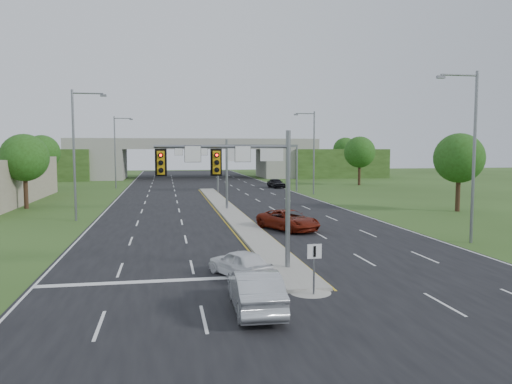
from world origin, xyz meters
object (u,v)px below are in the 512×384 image
object	(u,v)px
keep_right_sign	(314,260)
car_silver	(255,290)
car_far_c	(276,183)
car_far_a	(288,220)
signal_mast_near	(243,177)
overpass	(195,161)
signal_mast_far	(204,163)
car_white	(240,263)
sign_gantry	(257,155)

from	to	relation	value
keep_right_sign	car_silver	size ratio (longest dim) A/B	0.46
car_far_c	car_far_a	bearing A→B (deg)	-111.33
signal_mast_near	overpass	xyz separation A→B (m)	(2.26, 80.07, -1.17)
signal_mast_far	car_white	world-z (taller)	signal_mast_far
signal_mast_near	keep_right_sign	bearing A→B (deg)	-63.06
sign_gantry	car_far_a	size ratio (longest dim) A/B	2.13
overpass	signal_mast_near	bearing A→B (deg)	-91.62
signal_mast_far	car_silver	size ratio (longest dim) A/B	1.47
overpass	car_far_a	size ratio (longest dim) A/B	14.71
signal_mast_near	overpass	size ratio (longest dim) A/B	0.09
signal_mast_near	car_far_c	xyz separation A→B (m)	(13.26, 51.77, -3.98)
signal_mast_far	car_far_a	bearing A→B (deg)	-67.73
signal_mast_near	keep_right_sign	size ratio (longest dim) A/B	3.18
keep_right_sign	overpass	size ratio (longest dim) A/B	0.03
overpass	keep_right_sign	bearing A→B (deg)	-90.00
keep_right_sign	car_white	size ratio (longest dim) A/B	0.57
signal_mast_far	car_far_c	xyz separation A→B (m)	(13.26, 26.77, -3.98)
overpass	car_white	bearing A→B (deg)	-91.81
car_far_a	car_white	bearing A→B (deg)	-138.21
keep_right_sign	car_silver	distance (m)	3.13
keep_right_sign	overpass	bearing A→B (deg)	90.00
sign_gantry	overpass	bearing A→B (deg)	100.79
car_silver	sign_gantry	bearing A→B (deg)	-98.87
keep_right_sign	signal_mast_far	bearing A→B (deg)	94.39
keep_right_sign	car_far_a	world-z (taller)	keep_right_sign
signal_mast_near	sign_gantry	size ratio (longest dim) A/B	0.60
keep_right_sign	overpass	world-z (taller)	overpass
signal_mast_near	car_white	bearing A→B (deg)	-109.45
signal_mast_far	keep_right_sign	distance (m)	29.71
car_silver	car_far_a	world-z (taller)	car_silver
car_white	car_far_a	xyz separation A→B (m)	(5.59, 12.89, 0.09)
car_white	car_far_c	xyz separation A→B (m)	(13.56, 52.60, 0.07)
signal_mast_near	car_far_c	bearing A→B (deg)	75.63
signal_mast_near	car_white	size ratio (longest dim) A/B	1.80
signal_mast_far	overpass	bearing A→B (deg)	87.65
car_white	car_silver	xyz separation A→B (m)	(-0.16, -5.00, 0.12)
signal_mast_near	car_far_a	distance (m)	13.75
keep_right_sign	overpass	distance (m)	84.55
car_silver	signal_mast_near	bearing A→B (deg)	-92.84
signal_mast_near	sign_gantry	world-z (taller)	signal_mast_near
keep_right_sign	car_white	bearing A→B (deg)	125.19
signal_mast_near	signal_mast_far	distance (m)	25.00
signal_mast_far	sign_gantry	xyz separation A→B (m)	(8.95, 19.99, 0.51)
sign_gantry	car_far_c	xyz separation A→B (m)	(4.32, 6.78, -4.49)
overpass	car_silver	xyz separation A→B (m)	(-2.72, -85.90, -2.75)
overpass	car_silver	world-z (taller)	overpass
car_white	car_far_c	distance (m)	54.32
keep_right_sign	car_far_c	distance (m)	57.30
signal_mast_far	sign_gantry	size ratio (longest dim) A/B	0.60
car_far_a	car_far_c	distance (m)	40.50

